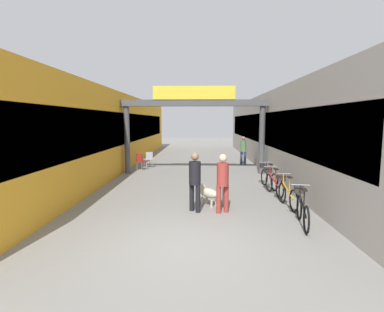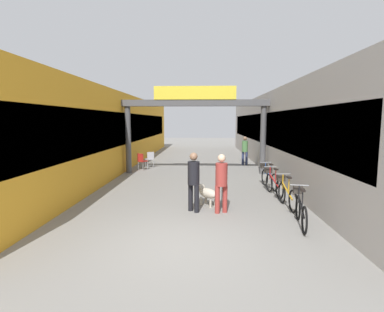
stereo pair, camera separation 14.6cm
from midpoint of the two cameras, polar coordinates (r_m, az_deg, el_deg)
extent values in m
plane|color=gray|center=(6.72, -1.88, -16.24)|extent=(80.00, 80.00, 0.00)
cube|color=gold|center=(18.04, -16.16, 4.55)|extent=(3.00, 26.00, 4.03)
cube|color=black|center=(17.64, -11.58, 5.29)|extent=(0.04, 23.40, 1.61)
cube|color=#9E9993|center=(17.82, 16.99, 4.50)|extent=(3.00, 26.00, 4.03)
cube|color=black|center=(17.49, 12.31, 5.26)|extent=(0.04, 23.40, 1.61)
cylinder|color=#4C4C4F|center=(15.31, -12.54, 2.99)|extent=(0.28, 0.28, 3.33)
cylinder|color=#4C4C4F|center=(15.14, 12.90, 2.94)|extent=(0.28, 0.28, 3.33)
cube|color=#4C4C4F|center=(14.85, 0.11, 10.07)|extent=(7.40, 0.44, 0.31)
cube|color=yellow|center=(14.69, 0.09, 11.96)|extent=(3.96, 0.10, 0.64)
cylinder|color=#99332D|center=(8.62, 4.61, -8.28)|extent=(0.18, 0.18, 0.79)
cylinder|color=#99332D|center=(8.72, 6.05, -8.11)|extent=(0.18, 0.18, 0.79)
cylinder|color=#99332D|center=(8.51, 5.39, -3.51)|extent=(0.45, 0.45, 0.65)
sphere|color=beige|center=(8.44, 5.42, -0.40)|extent=(0.29, 0.29, 0.22)
cylinder|color=black|center=(8.66, 0.65, -8.13)|extent=(0.20, 0.20, 0.80)
cylinder|color=black|center=(8.82, -0.52, -7.86)|extent=(0.20, 0.20, 0.80)
cylinder|color=black|center=(8.58, 0.06, -3.25)|extent=(0.48, 0.48, 0.66)
sphere|color=#8C664C|center=(8.51, 0.06, -0.09)|extent=(0.32, 0.32, 0.23)
cylinder|color=navy|center=(18.19, 9.15, -0.39)|extent=(0.19, 0.19, 0.79)
cylinder|color=navy|center=(18.09, 9.83, -0.44)|extent=(0.19, 0.19, 0.79)
cylinder|color=#4C7F47|center=(18.07, 9.54, 1.85)|extent=(0.47, 0.47, 0.65)
sphere|color=#8C664C|center=(18.03, 9.56, 3.33)|extent=(0.31, 0.31, 0.22)
ellipsoid|color=beige|center=(9.35, 2.83, -7.09)|extent=(0.73, 0.79, 0.30)
sphere|color=beige|center=(9.58, 1.50, -6.11)|extent=(0.36, 0.36, 0.25)
sphere|color=white|center=(9.52, 1.93, -6.93)|extent=(0.26, 0.26, 0.18)
cylinder|color=beige|center=(9.53, 1.47, -8.51)|extent=(0.10, 0.10, 0.24)
cylinder|color=beige|center=(9.65, 2.38, -8.31)|extent=(0.10, 0.10, 0.24)
cylinder|color=beige|center=(9.20, 3.28, -9.07)|extent=(0.10, 0.10, 0.24)
cylinder|color=beige|center=(9.32, 4.20, -8.86)|extent=(0.10, 0.10, 0.24)
torus|color=black|center=(8.53, 19.28, -9.22)|extent=(0.16, 0.67, 0.67)
torus|color=black|center=(7.57, 20.42, -11.31)|extent=(0.16, 0.67, 0.67)
cube|color=black|center=(8.00, 19.87, -8.97)|extent=(0.19, 0.94, 0.34)
cylinder|color=black|center=(7.83, 20.07, -7.65)|extent=(0.04, 0.04, 0.42)
cube|color=black|center=(7.78, 20.13, -6.08)|extent=(0.13, 0.23, 0.05)
cylinder|color=black|center=(8.38, 19.44, -6.83)|extent=(0.04, 0.04, 0.46)
cylinder|color=gray|center=(8.33, 19.51, -5.22)|extent=(0.46, 0.10, 0.03)
cube|color=#332D28|center=(8.55, 19.26, -5.99)|extent=(0.27, 0.24, 0.20)
torus|color=black|center=(10.07, 16.40, -6.68)|extent=(0.09, 0.67, 0.67)
torus|color=black|center=(9.13, 18.37, -8.13)|extent=(0.09, 0.67, 0.67)
cube|color=gold|center=(9.56, 17.38, -6.32)|extent=(0.09, 0.94, 0.34)
cylinder|color=gold|center=(9.40, 17.66, -5.18)|extent=(0.03, 0.03, 0.42)
cube|color=black|center=(9.36, 17.71, -3.86)|extent=(0.11, 0.22, 0.05)
cylinder|color=gold|center=(9.93, 16.58, -4.63)|extent=(0.03, 0.03, 0.46)
cylinder|color=gray|center=(9.89, 16.63, -3.26)|extent=(0.46, 0.05, 0.03)
cube|color=#332D28|center=(10.10, 16.25, -3.96)|extent=(0.25, 0.21, 0.20)
torus|color=black|center=(11.48, 14.11, -4.97)|extent=(0.13, 0.67, 0.67)
torus|color=black|center=(10.54, 15.99, -6.06)|extent=(0.13, 0.67, 0.67)
cube|color=red|center=(10.97, 15.04, -4.58)|extent=(0.16, 0.94, 0.34)
cylinder|color=red|center=(10.82, 15.30, -3.56)|extent=(0.04, 0.04, 0.42)
cube|color=black|center=(10.79, 15.33, -2.41)|extent=(0.13, 0.23, 0.05)
cylinder|color=red|center=(11.35, 14.27, -3.15)|extent=(0.04, 0.04, 0.46)
cylinder|color=gray|center=(11.31, 14.30, -1.96)|extent=(0.46, 0.09, 0.03)
cube|color=#332D28|center=(11.52, 13.94, -2.59)|extent=(0.26, 0.23, 0.20)
torus|color=black|center=(12.57, 13.28, -3.94)|extent=(0.16, 0.67, 0.67)
torus|color=black|center=(11.64, 15.07, -4.84)|extent=(0.16, 0.67, 0.67)
cube|color=#234C9E|center=(12.07, 14.16, -3.53)|extent=(0.19, 0.94, 0.34)
cylinder|color=#234C9E|center=(11.92, 14.41, -2.59)|extent=(0.04, 0.04, 0.42)
cube|color=black|center=(11.89, 14.44, -1.54)|extent=(0.13, 0.23, 0.05)
cylinder|color=#234C9E|center=(12.45, 13.42, -2.27)|extent=(0.04, 0.04, 0.46)
cylinder|color=gray|center=(12.41, 13.45, -1.17)|extent=(0.46, 0.10, 0.03)
cube|color=#332D28|center=(12.62, 13.11, -1.77)|extent=(0.27, 0.24, 0.20)
cylinder|color=gray|center=(9.27, 5.67, -6.93)|extent=(0.10, 0.10, 0.88)
sphere|color=gray|center=(9.17, 5.70, -4.08)|extent=(0.10, 0.10, 0.10)
cylinder|color=gray|center=(16.49, -9.85, -1.72)|extent=(0.04, 0.04, 0.45)
cylinder|color=gray|center=(16.26, -8.98, -1.82)|extent=(0.04, 0.04, 0.45)
cylinder|color=gray|center=(16.25, -10.67, -1.87)|extent=(0.04, 0.04, 0.45)
cylinder|color=gray|center=(16.02, -9.80, -1.97)|extent=(0.04, 0.04, 0.45)
cube|color=#B2231E|center=(16.22, -9.84, -0.99)|extent=(0.55, 0.55, 0.04)
cube|color=#B2231E|center=(16.06, -10.30, -0.28)|extent=(0.36, 0.24, 0.40)
cylinder|color=gray|center=(17.15, -9.34, -1.39)|extent=(0.04, 0.04, 0.45)
cylinder|color=gray|center=(17.28, -8.30, -1.31)|extent=(0.04, 0.04, 0.45)
cylinder|color=gray|center=(16.84, -8.91, -1.53)|extent=(0.04, 0.04, 0.45)
cylinder|color=gray|center=(16.97, -7.85, -1.45)|extent=(0.04, 0.04, 0.45)
cube|color=silver|center=(17.03, -8.61, -0.60)|extent=(0.55, 0.55, 0.04)
cube|color=silver|center=(16.84, -8.39, 0.07)|extent=(0.36, 0.25, 0.40)
camera|label=1|loc=(0.07, -90.37, -0.04)|focal=28.00mm
camera|label=2|loc=(0.07, 89.63, 0.04)|focal=28.00mm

